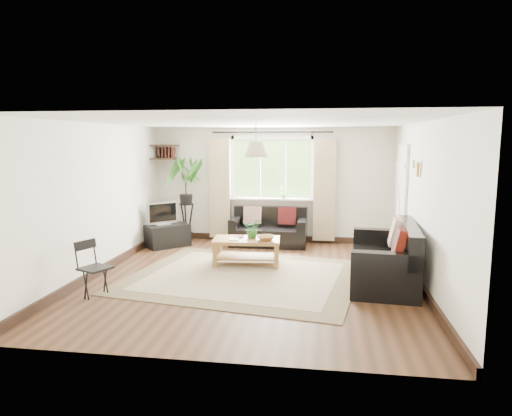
# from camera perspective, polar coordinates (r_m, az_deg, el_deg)

# --- Properties ---
(floor) EXTENTS (5.50, 5.50, 0.00)m
(floor) POSITION_cam_1_polar(r_m,az_deg,el_deg) (7.20, -0.47, -8.76)
(floor) COLOR #311E10
(floor) RESTS_ON ground
(ceiling) EXTENTS (5.50, 5.50, 0.00)m
(ceiling) POSITION_cam_1_polar(r_m,az_deg,el_deg) (6.89, -0.49, 10.69)
(ceiling) COLOR white
(ceiling) RESTS_ON floor
(wall_back) EXTENTS (5.00, 0.02, 2.40)m
(wall_back) POSITION_cam_1_polar(r_m,az_deg,el_deg) (9.65, 2.02, 2.90)
(wall_back) COLOR white
(wall_back) RESTS_ON floor
(wall_front) EXTENTS (5.00, 0.02, 2.40)m
(wall_front) POSITION_cam_1_polar(r_m,az_deg,el_deg) (4.29, -6.12, -4.12)
(wall_front) COLOR white
(wall_front) RESTS_ON floor
(wall_left) EXTENTS (0.02, 5.50, 2.40)m
(wall_left) POSITION_cam_1_polar(r_m,az_deg,el_deg) (7.73, -19.12, 1.06)
(wall_left) COLOR white
(wall_left) RESTS_ON floor
(wall_right) EXTENTS (0.02, 5.50, 2.40)m
(wall_right) POSITION_cam_1_polar(r_m,az_deg,el_deg) (7.01, 20.15, 0.31)
(wall_right) COLOR white
(wall_right) RESTS_ON floor
(rug) EXTENTS (3.89, 3.48, 0.02)m
(rug) POSITION_cam_1_polar(r_m,az_deg,el_deg) (7.28, -1.58, -8.50)
(rug) COLOR beige
(rug) RESTS_ON floor
(window) EXTENTS (2.50, 0.16, 2.16)m
(window) POSITION_cam_1_polar(r_m,az_deg,el_deg) (9.59, 2.01, 4.96)
(window) COLOR white
(window) RESTS_ON wall_back
(door) EXTENTS (0.06, 0.96, 2.06)m
(door) POSITION_cam_1_polar(r_m,az_deg,el_deg) (8.69, 17.63, 0.57)
(door) COLOR silver
(door) RESTS_ON wall_right
(corner_shelf) EXTENTS (0.50, 0.50, 0.34)m
(corner_shelf) POSITION_cam_1_polar(r_m,az_deg,el_deg) (9.87, -11.31, 6.88)
(corner_shelf) COLOR black
(corner_shelf) RESTS_ON wall_back
(pendant_lamp) EXTENTS (0.36, 0.36, 0.54)m
(pendant_lamp) POSITION_cam_1_polar(r_m,az_deg,el_deg) (7.28, 0.00, 7.81)
(pendant_lamp) COLOR beige
(pendant_lamp) RESTS_ON ceiling
(wall_sconce) EXTENTS (0.12, 0.12, 0.28)m
(wall_sconce) POSITION_cam_1_polar(r_m,az_deg,el_deg) (7.24, 19.34, 4.88)
(wall_sconce) COLOR beige
(wall_sconce) RESTS_ON wall_right
(sofa_back) EXTENTS (1.55, 0.79, 0.72)m
(sofa_back) POSITION_cam_1_polar(r_m,az_deg,el_deg) (9.34, 1.58, -2.48)
(sofa_back) COLOR black
(sofa_back) RESTS_ON floor
(sofa_right) EXTENTS (1.91, 1.07, 0.86)m
(sofa_right) POSITION_cam_1_polar(r_m,az_deg,el_deg) (7.11, 15.65, -5.70)
(sofa_right) COLOR black
(sofa_right) RESTS_ON floor
(coffee_table) EXTENTS (1.18, 0.71, 0.46)m
(coffee_table) POSITION_cam_1_polar(r_m,az_deg,el_deg) (7.89, -1.18, -5.48)
(coffee_table) COLOR brown
(coffee_table) RESTS_ON floor
(table_plant) EXTENTS (0.31, 0.27, 0.34)m
(table_plant) POSITION_cam_1_polar(r_m,az_deg,el_deg) (7.85, -0.40, -2.55)
(table_plant) COLOR #265E25
(table_plant) RESTS_ON coffee_table
(bowl) EXTENTS (0.39, 0.39, 0.08)m
(bowl) POSITION_cam_1_polar(r_m,az_deg,el_deg) (7.71, 1.20, -3.76)
(bowl) COLOR olive
(bowl) RESTS_ON coffee_table
(book_a) EXTENTS (0.19, 0.24, 0.02)m
(book_a) POSITION_cam_1_polar(r_m,az_deg,el_deg) (7.77, -3.37, -3.90)
(book_a) COLOR white
(book_a) RESTS_ON coffee_table
(book_b) EXTENTS (0.16, 0.22, 0.02)m
(book_b) POSITION_cam_1_polar(r_m,az_deg,el_deg) (7.98, -2.73, -3.55)
(book_b) COLOR #572A22
(book_b) RESTS_ON coffee_table
(tv_stand) EXTENTS (0.92, 0.91, 0.45)m
(tv_stand) POSITION_cam_1_polar(r_m,az_deg,el_deg) (9.40, -10.99, -3.42)
(tv_stand) COLOR black
(tv_stand) RESTS_ON floor
(tv) EXTENTS (0.61, 0.60, 0.49)m
(tv) POSITION_cam_1_polar(r_m,az_deg,el_deg) (9.35, -11.62, -0.58)
(tv) COLOR #A5A5AA
(tv) RESTS_ON tv_stand
(palm_stand) EXTENTS (0.84, 0.84, 1.79)m
(palm_stand) POSITION_cam_1_polar(r_m,az_deg,el_deg) (9.65, -8.72, 0.97)
(palm_stand) COLOR black
(palm_stand) RESTS_ON floor
(folding_chair) EXTENTS (0.52, 0.52, 0.77)m
(folding_chair) POSITION_cam_1_polar(r_m,az_deg,el_deg) (6.67, -19.46, -7.22)
(folding_chair) COLOR black
(folding_chair) RESTS_ON floor
(sill_plant) EXTENTS (0.14, 0.10, 0.27)m
(sill_plant) POSITION_cam_1_polar(r_m,az_deg,el_deg) (9.52, 3.43, 2.00)
(sill_plant) COLOR #2D6023
(sill_plant) RESTS_ON window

